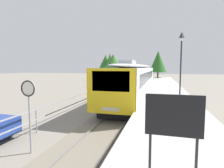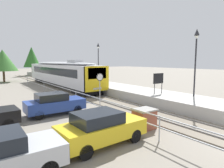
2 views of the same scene
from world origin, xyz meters
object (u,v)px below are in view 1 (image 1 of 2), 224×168
object	(u,v)px
platform_notice_board	(174,118)
speed_limit_sign	(29,98)
platform_lamp_mid_platform	(181,52)
commuter_train	(136,78)

from	to	relation	value
platform_notice_board	speed_limit_sign	bearing A→B (deg)	162.61
platform_lamp_mid_platform	platform_notice_board	size ratio (longest dim) A/B	2.97
speed_limit_sign	platform_lamp_mid_platform	bearing A→B (deg)	58.98
platform_notice_board	speed_limit_sign	world-z (taller)	speed_limit_sign
platform_notice_board	commuter_train	bearing A→B (deg)	100.53
platform_lamp_mid_platform	platform_notice_board	distance (m)	12.49
platform_lamp_mid_platform	commuter_train	bearing A→B (deg)	140.04
commuter_train	speed_limit_sign	bearing A→B (deg)	-98.40
commuter_train	platform_notice_board	distance (m)	16.03
commuter_train	platform_lamp_mid_platform	distance (m)	6.10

